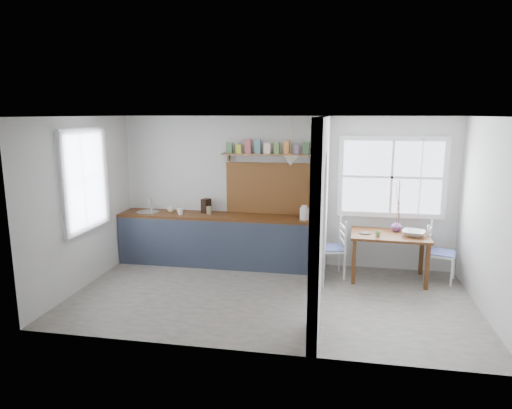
% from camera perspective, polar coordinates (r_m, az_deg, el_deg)
% --- Properties ---
extents(floor, '(5.80, 3.20, 0.01)m').
position_cam_1_polar(floor, '(6.83, 1.78, -11.43)').
color(floor, gray).
rests_on(floor, ground).
extents(ceiling, '(5.80, 3.20, 0.01)m').
position_cam_1_polar(ceiling, '(6.30, 1.93, 10.94)').
color(ceiling, beige).
rests_on(ceiling, walls).
extents(walls, '(5.81, 3.21, 2.60)m').
position_cam_1_polar(walls, '(6.44, 1.85, -0.70)').
color(walls, beige).
rests_on(walls, floor).
extents(partition, '(0.12, 3.20, 2.60)m').
position_cam_1_polar(partition, '(6.40, 8.14, 0.50)').
color(partition, beige).
rests_on(partition, floor).
extents(kitchen_window, '(0.10, 1.16, 1.50)m').
position_cam_1_polar(kitchen_window, '(7.36, -20.83, 2.84)').
color(kitchen_window, white).
rests_on(kitchen_window, walls).
extents(nook_window, '(1.76, 0.10, 1.30)m').
position_cam_1_polar(nook_window, '(7.91, 16.62, 3.28)').
color(nook_window, white).
rests_on(nook_window, walls).
extents(counter, '(3.50, 0.60, 0.90)m').
position_cam_1_polar(counter, '(8.13, -4.71, -4.30)').
color(counter, '#552F10').
rests_on(counter, floor).
extents(sink, '(0.40, 0.40, 0.02)m').
position_cam_1_polar(sink, '(8.43, -13.37, -0.98)').
color(sink, silver).
rests_on(sink, counter).
extents(backsplash, '(1.65, 0.03, 0.90)m').
position_cam_1_polar(backsplash, '(7.99, 2.07, 2.02)').
color(backsplash, brown).
rests_on(backsplash, walls).
extents(shelf, '(1.75, 0.20, 0.21)m').
position_cam_1_polar(shelf, '(7.83, 2.02, 6.70)').
color(shelf, olive).
rests_on(shelf, walls).
extents(pendant_lamp, '(0.26, 0.26, 0.16)m').
position_cam_1_polar(pendant_lamp, '(7.46, 4.34, 5.43)').
color(pendant_lamp, white).
rests_on(pendant_lamp, ceiling).
extents(utensil_rail, '(0.02, 0.50, 0.02)m').
position_cam_1_polar(utensil_rail, '(7.24, 7.70, 1.74)').
color(utensil_rail, silver).
rests_on(utensil_rail, partition).
extents(dining_table, '(1.24, 0.86, 0.76)m').
position_cam_1_polar(dining_table, '(7.69, 16.25, -6.27)').
color(dining_table, '#552F10').
rests_on(dining_table, floor).
extents(chair_left, '(0.53, 0.53, 0.97)m').
position_cam_1_polar(chair_left, '(7.58, 9.23, -5.34)').
color(chair_left, silver).
rests_on(chair_left, floor).
extents(chair_right, '(0.54, 0.54, 0.93)m').
position_cam_1_polar(chair_right, '(7.87, 22.12, -5.58)').
color(chair_right, silver).
rests_on(chair_right, floor).
extents(kettle, '(0.20, 0.16, 0.24)m').
position_cam_1_polar(kettle, '(7.64, 6.06, -1.01)').
color(kettle, white).
rests_on(kettle, counter).
extents(mug_a, '(0.15, 0.15, 0.11)m').
position_cam_1_polar(mug_a, '(8.07, -9.43, -0.90)').
color(mug_a, white).
rests_on(mug_a, counter).
extents(mug_b, '(0.17, 0.17, 0.10)m').
position_cam_1_polar(mug_b, '(8.32, -10.59, -0.59)').
color(mug_b, silver).
rests_on(mug_b, counter).
extents(knife_block, '(0.17, 0.19, 0.25)m').
position_cam_1_polar(knife_block, '(8.16, -6.25, -0.16)').
color(knife_block, black).
rests_on(knife_block, counter).
extents(jar, '(0.10, 0.10, 0.14)m').
position_cam_1_polar(jar, '(8.04, -5.91, -0.74)').
color(jar, '#8E825A').
rests_on(jar, counter).
extents(towel_magenta, '(0.02, 0.03, 0.53)m').
position_cam_1_polar(towel_magenta, '(7.60, 7.27, -6.90)').
color(towel_magenta, '#D52168').
rests_on(towel_magenta, counter).
extents(towel_orange, '(0.02, 0.03, 0.52)m').
position_cam_1_polar(towel_orange, '(7.57, 7.25, -7.19)').
color(towel_orange, '#EF5A1E').
rests_on(towel_orange, counter).
extents(bowl, '(0.43, 0.43, 0.08)m').
position_cam_1_polar(bowl, '(7.57, 19.11, -3.42)').
color(bowl, silver).
rests_on(bowl, dining_table).
extents(table_cup, '(0.12, 0.12, 0.08)m').
position_cam_1_polar(table_cup, '(7.37, 14.99, -3.57)').
color(table_cup, '#62A155').
rests_on(table_cup, dining_table).
extents(plate, '(0.20, 0.20, 0.02)m').
position_cam_1_polar(plate, '(7.51, 13.45, -3.47)').
color(plate, '#3A2E2C').
rests_on(plate, dining_table).
extents(vase, '(0.19, 0.19, 0.18)m').
position_cam_1_polar(vase, '(7.77, 17.16, -2.56)').
color(vase, '#6F3E79').
rests_on(vase, dining_table).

